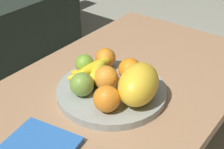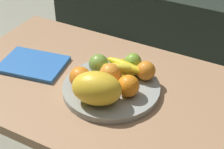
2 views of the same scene
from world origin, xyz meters
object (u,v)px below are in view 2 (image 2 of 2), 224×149
banana_bunch (121,69)px  orange_front (110,74)px  apple_left (133,62)px  coffee_table (113,97)px  melon_large_front (96,88)px  orange_right (128,86)px  orange_left (80,77)px  fruit_bowl (112,88)px  apple_front (99,64)px  orange_back (146,71)px  magazine (33,64)px

banana_bunch → orange_front: bearing=-101.7°
orange_front → apple_left: bearing=74.5°
coffee_table → orange_front: 0.11m
melon_large_front → orange_right: size_ratio=2.19×
coffee_table → banana_bunch: bearing=88.2°
orange_left → banana_bunch: size_ratio=0.49×
banana_bunch → melon_large_front: bearing=-91.2°
coffee_table → fruit_bowl: (0.00, -0.01, 0.05)m
coffee_table → orange_front: size_ratio=15.94×
apple_front → orange_left: bearing=-97.0°
orange_back → apple_front: bearing=-165.5°
coffee_table → apple_left: (0.02, 0.12, 0.10)m
fruit_bowl → apple_left: bearing=81.6°
orange_left → apple_left: size_ratio=1.21×
orange_back → coffee_table: bearing=-137.5°
banana_bunch → coffee_table: bearing=-91.8°
orange_left → banana_bunch: (0.10, 0.13, -0.01)m
orange_right → apple_left: 0.16m
fruit_bowl → orange_left: size_ratio=4.50×
apple_front → apple_left: (0.10, 0.08, -0.00)m
orange_front → magazine: bearing=-177.1°
orange_right → banana_bunch: (-0.07, 0.09, -0.01)m
orange_front → coffee_table: bearing=6.0°
orange_front → apple_front: 0.08m
fruit_bowl → orange_back: 0.14m
coffee_table → fruit_bowl: 0.05m
orange_right → orange_back: 0.11m
coffee_table → orange_front: (-0.01, -0.00, 0.10)m
apple_front → apple_left: size_ratio=1.15×
melon_large_front → magazine: (-0.35, 0.09, -0.07)m
orange_right → magazine: size_ratio=0.31×
melon_large_front → banana_bunch: (0.00, 0.18, -0.03)m
melon_large_front → apple_front: 0.17m
magazine → orange_back: bearing=2.9°
orange_left → magazine: bearing=169.2°
orange_right → apple_front: orange_right is taller
fruit_bowl → melon_large_front: melon_large_front is taller
melon_large_front → orange_front: size_ratio=2.14×
orange_front → magazine: orange_front is taller
orange_front → magazine: 0.35m
coffee_table → orange_back: size_ratio=17.56×
melon_large_front → apple_front: size_ratio=2.27×
orange_right → apple_left: (-0.05, 0.15, -0.01)m
apple_front → apple_left: bearing=37.9°
orange_left → apple_front: size_ratio=1.05×
coffee_table → orange_back: bearing=42.5°
fruit_bowl → orange_right: 0.09m
apple_front → magazine: apple_front is taller
coffee_table → apple_front: apple_front is taller
melon_large_front → banana_bunch: melon_large_front is taller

